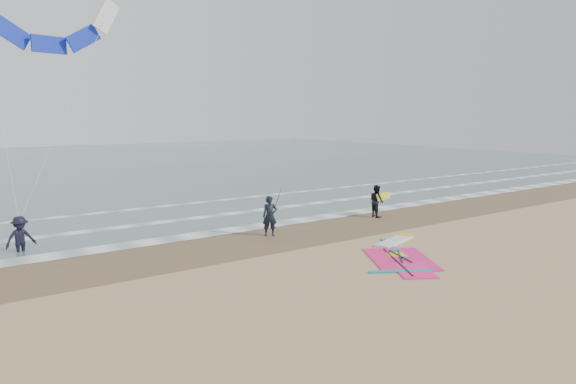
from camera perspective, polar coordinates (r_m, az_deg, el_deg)
ground at (r=19.97m, az=10.84°, el=-7.75°), size 120.00×120.00×0.00m
sea_water at (r=63.04m, az=-22.34°, el=2.83°), size 120.00×80.00×0.02m
wet_sand_band at (r=24.36m, az=0.63°, el=-4.62°), size 120.00×5.00×0.01m
foam_waterline at (r=28.00m, az=-4.70°, el=-2.87°), size 120.00×9.15×0.02m
windsurf_rig at (r=21.21m, az=12.35°, el=-6.73°), size 5.49×5.20×0.13m
person_standing at (r=23.70m, az=-2.03°, el=-2.69°), size 0.81×0.69×1.87m
person_walking at (r=28.59m, az=9.81°, el=-0.99°), size 0.83×0.98×1.77m
person_wading at (r=23.52m, az=-27.64°, el=-3.79°), size 1.32×0.95×1.85m
held_pole at (r=23.78m, az=-1.43°, el=-1.58°), size 0.17×0.86×1.82m
carried_kiteboard at (r=28.76m, az=10.53°, el=-0.47°), size 1.30×0.51×0.39m
surf_kite at (r=26.89m, az=-25.13°, el=16.20°), size 6.75×3.52×9.92m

